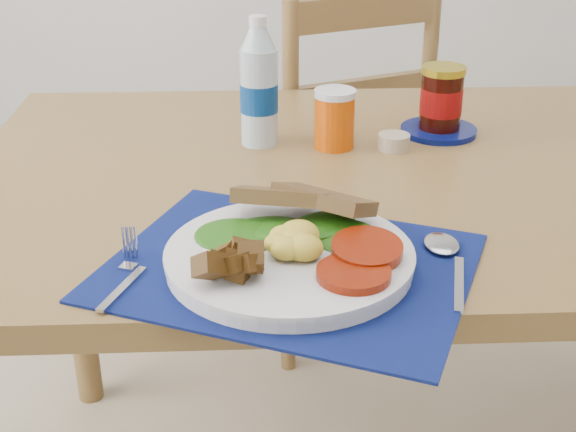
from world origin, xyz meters
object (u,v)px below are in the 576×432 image
object	(u,v)px
breakfast_plate	(285,252)
water_bottle	(259,89)
jam_on_saucer	(441,104)
juice_glass	(334,120)
chair_far	(336,134)

from	to	relation	value
breakfast_plate	water_bottle	bearing A→B (deg)	113.79
water_bottle	jam_on_saucer	distance (m)	0.33
juice_glass	jam_on_saucer	distance (m)	0.21
breakfast_plate	chair_far	bearing A→B (deg)	100.98
water_bottle	jam_on_saucer	size ratio (longest dim) A/B	1.62
breakfast_plate	water_bottle	xyz separation A→B (m)	(-0.03, 0.46, 0.07)
juice_glass	jam_on_saucer	size ratio (longest dim) A/B	0.70
water_bottle	breakfast_plate	bearing A→B (deg)	-86.84
chair_far	water_bottle	distance (m)	0.63
chair_far	jam_on_saucer	distance (m)	0.56
water_bottle	juice_glass	bearing A→B (deg)	-10.62
breakfast_plate	water_bottle	world-z (taller)	water_bottle
chair_far	juice_glass	distance (m)	0.60
chair_far	water_bottle	xyz separation A→B (m)	(-0.19, -0.53, 0.27)
chair_far	breakfast_plate	xyz separation A→B (m)	(-0.17, -0.99, 0.20)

